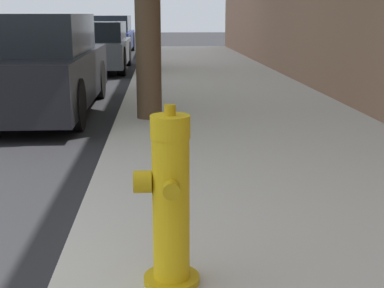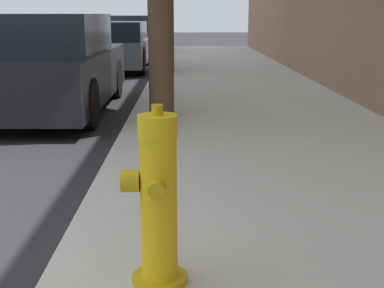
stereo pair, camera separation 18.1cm
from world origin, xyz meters
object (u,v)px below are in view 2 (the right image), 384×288
Objects in this scene: fire_hydrant at (158,203)px; parked_car_far at (131,35)px; parked_car_mid at (113,46)px; parked_car_near at (48,65)px.

parked_car_far reaches higher than fire_hydrant.
parked_car_mid is 0.87× the size of parked_car_far.
parked_car_far is (-0.13, 5.93, 0.06)m from parked_car_mid.
fire_hydrant is 0.20× the size of parked_car_far.
parked_car_mid is (0.16, 6.03, -0.08)m from parked_car_near.
parked_car_mid is at bearing 88.52° from parked_car_near.
parked_car_mid is at bearing -88.76° from parked_car_far.
fire_hydrant is 0.23× the size of parked_car_mid.
fire_hydrant is 17.47m from parked_car_far.
parked_car_near is at bearing 109.08° from fire_hydrant.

